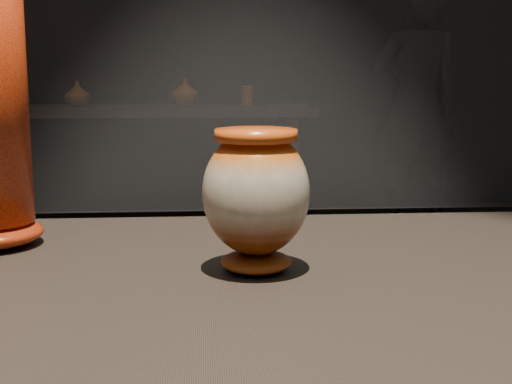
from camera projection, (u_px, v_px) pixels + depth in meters
main_vase at (256, 195)px, 0.87m from camera, size 0.16×0.16×0.18m
back_shelf at (152, 149)px, 4.46m from camera, size 2.00×0.60×0.90m
back_vase_left at (78, 94)px, 4.37m from camera, size 0.17×0.17×0.16m
back_vase_mid at (185, 92)px, 4.47m from camera, size 0.22×0.22×0.17m
back_vase_right at (247, 96)px, 4.45m from camera, size 0.08×0.08×0.12m
visitor at (416, 107)px, 5.00m from camera, size 0.65×0.44×1.73m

